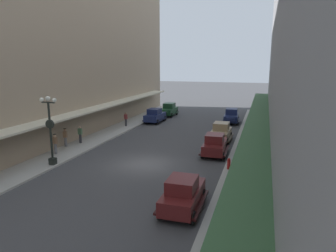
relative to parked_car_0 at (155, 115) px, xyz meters
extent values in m
plane|color=#424244|center=(4.89, -15.93, -0.94)|extent=(200.00, 200.00, 0.00)
cube|color=#A8A59E|center=(-2.61, -15.93, -0.87)|extent=(3.00, 60.00, 0.15)
cube|color=#A8A59E|center=(12.39, -15.93, -0.87)|extent=(3.00, 60.00, 0.15)
cube|color=beige|center=(-3.21, -15.93, 2.06)|extent=(1.80, 54.00, 0.16)
cube|color=#335933|center=(12.99, -15.93, 2.06)|extent=(1.80, 54.00, 0.16)
cube|color=#19234C|center=(0.00, 0.03, -0.20)|extent=(1.79, 3.94, 0.80)
cube|color=#19234C|center=(0.00, -0.22, 0.55)|extent=(1.48, 1.73, 0.70)
cube|color=#8C9EA8|center=(0.00, -0.22, 0.55)|extent=(1.41, 1.70, 0.42)
cube|color=#19234C|center=(0.05, 2.16, -0.15)|extent=(0.94, 0.38, 0.52)
cube|color=black|center=(-0.95, 0.06, -0.52)|extent=(0.32, 3.51, 0.12)
cube|color=black|center=(0.95, 0.01, -0.52)|extent=(0.32, 3.51, 0.12)
cylinder|color=black|center=(-0.78, 1.42, -0.60)|extent=(0.24, 0.68, 0.68)
cylinder|color=black|center=(0.84, 1.38, -0.60)|extent=(0.24, 0.68, 0.68)
cylinder|color=black|center=(-0.84, -1.31, -0.60)|extent=(0.24, 0.68, 0.68)
cylinder|color=black|center=(0.78, -1.35, -0.60)|extent=(0.24, 0.68, 0.68)
cube|color=#997F5B|center=(9.49, -7.20, -0.20)|extent=(1.75, 3.92, 0.80)
cube|color=#997F5B|center=(9.50, -6.95, 0.55)|extent=(1.46, 1.72, 0.70)
cube|color=#8C9EA8|center=(9.50, -6.95, 0.55)|extent=(1.39, 1.68, 0.42)
cube|color=#997F5B|center=(9.46, -9.33, -0.15)|extent=(0.94, 0.37, 0.52)
cube|color=#4C3F2D|center=(10.44, -7.21, -0.52)|extent=(0.29, 3.51, 0.12)
cube|color=#4C3F2D|center=(8.54, -7.19, -0.52)|extent=(0.29, 3.51, 0.12)
cylinder|color=black|center=(10.28, -8.57, -0.60)|extent=(0.23, 0.68, 0.68)
cylinder|color=black|center=(8.67, -8.55, -0.60)|extent=(0.23, 0.68, 0.68)
cylinder|color=black|center=(10.32, -5.85, -0.60)|extent=(0.23, 0.68, 0.68)
cylinder|color=black|center=(8.70, -5.82, -0.60)|extent=(0.23, 0.68, 0.68)
cube|color=#193D23|center=(0.23, 5.27, -0.20)|extent=(1.70, 3.90, 0.80)
cube|color=#193D23|center=(0.23, 5.52, 0.55)|extent=(1.44, 1.70, 0.70)
cube|color=#8C9EA8|center=(0.23, 5.52, 0.55)|extent=(1.37, 1.67, 0.42)
cube|color=#193D23|center=(0.23, 3.14, -0.15)|extent=(0.94, 0.36, 0.52)
cube|color=black|center=(1.18, 5.27, -0.52)|extent=(0.24, 3.51, 0.12)
cube|color=black|center=(-0.72, 5.27, -0.52)|extent=(0.24, 3.51, 0.12)
cylinder|color=black|center=(1.04, 3.90, -0.60)|extent=(0.22, 0.68, 0.68)
cylinder|color=black|center=(-0.57, 3.90, -0.60)|extent=(0.22, 0.68, 0.68)
cylinder|color=black|center=(1.04, 6.63, -0.60)|extent=(0.22, 0.68, 0.68)
cylinder|color=black|center=(-0.57, 6.63, -0.60)|extent=(0.22, 0.68, 0.68)
cube|color=#591919|center=(9.66, -11.90, -0.20)|extent=(1.81, 3.95, 0.80)
cube|color=#591919|center=(9.66, -12.15, 0.55)|extent=(1.49, 1.74, 0.70)
cube|color=#8C9EA8|center=(9.66, -12.15, 0.55)|extent=(1.41, 1.70, 0.42)
cube|color=#591919|center=(9.60, -9.77, -0.15)|extent=(0.94, 0.39, 0.52)
cube|color=black|center=(8.71, -11.92, -0.52)|extent=(0.34, 3.52, 0.12)
cube|color=black|center=(10.61, -11.87, -0.52)|extent=(0.34, 3.52, 0.12)
cylinder|color=black|center=(8.81, -10.56, -0.60)|extent=(0.24, 0.69, 0.68)
cylinder|color=black|center=(10.42, -10.51, -0.60)|extent=(0.24, 0.69, 0.68)
cylinder|color=black|center=(8.89, -13.28, -0.60)|extent=(0.24, 0.69, 0.68)
cylinder|color=black|center=(10.50, -13.24, -0.60)|extent=(0.24, 0.69, 0.68)
cube|color=#591919|center=(9.60, -22.24, -0.20)|extent=(1.75, 3.92, 0.80)
cube|color=#591919|center=(9.60, -22.49, 0.55)|extent=(1.46, 1.72, 0.70)
cube|color=#8C9EA8|center=(9.60, -22.49, 0.55)|extent=(1.39, 1.68, 0.42)
cube|color=#591919|center=(9.58, -20.11, -0.15)|extent=(0.94, 0.37, 0.52)
cube|color=black|center=(8.65, -22.25, -0.52)|extent=(0.28, 3.51, 0.12)
cube|color=black|center=(10.55, -22.23, -0.52)|extent=(0.28, 3.51, 0.12)
cylinder|color=black|center=(8.78, -20.89, -0.60)|extent=(0.23, 0.68, 0.68)
cylinder|color=black|center=(10.39, -20.87, -0.60)|extent=(0.23, 0.68, 0.68)
cylinder|color=black|center=(8.81, -23.62, -0.60)|extent=(0.23, 0.68, 0.68)
cylinder|color=black|center=(10.42, -23.60, -0.60)|extent=(0.23, 0.68, 0.68)
cube|color=#19234C|center=(9.50, 2.56, -0.20)|extent=(1.88, 3.98, 0.80)
cube|color=#19234C|center=(9.48, 2.81, 0.55)|extent=(1.52, 1.77, 0.70)
cube|color=#8C9EA8|center=(9.48, 2.81, 0.55)|extent=(1.45, 1.73, 0.42)
cube|color=#19234C|center=(9.60, 0.43, -0.15)|extent=(0.95, 0.40, 0.52)
cube|color=black|center=(10.45, 2.60, -0.52)|extent=(0.41, 3.52, 0.12)
cube|color=black|center=(8.55, 2.51, -0.52)|extent=(0.41, 3.52, 0.12)
cylinder|color=black|center=(10.37, 1.23, -0.60)|extent=(0.25, 0.69, 0.68)
cylinder|color=black|center=(8.75, 1.16, -0.60)|extent=(0.25, 0.69, 0.68)
cylinder|color=black|center=(10.24, 3.96, -0.60)|extent=(0.25, 0.69, 0.68)
cylinder|color=black|center=(8.63, 3.88, -0.60)|extent=(0.25, 0.69, 0.68)
cube|color=black|center=(-1.51, -18.48, -0.54)|extent=(0.44, 0.44, 0.50)
cylinder|color=black|center=(-1.51, -18.48, 1.81)|extent=(0.16, 0.16, 4.20)
cube|color=black|center=(-1.51, -18.48, 3.91)|extent=(1.10, 0.10, 0.10)
sphere|color=white|center=(-2.06, -18.48, 4.09)|extent=(0.32, 0.32, 0.32)
sphere|color=white|center=(-0.96, -18.48, 4.09)|extent=(0.32, 0.32, 0.32)
sphere|color=white|center=(-1.51, -18.48, 4.19)|extent=(0.36, 0.36, 0.36)
cylinder|color=black|center=(-1.51, -18.48, 2.31)|extent=(0.64, 0.18, 0.64)
cylinder|color=silver|center=(-1.51, -18.38, 2.31)|extent=(0.56, 0.02, 0.56)
cylinder|color=#B21E19|center=(11.24, -15.56, -0.44)|extent=(0.24, 0.24, 0.70)
sphere|color=#B21E19|center=(11.24, -15.56, -0.07)|extent=(0.20, 0.20, 0.20)
cylinder|color=#4C4238|center=(12.43, 3.81, -0.37)|extent=(0.24, 0.24, 0.85)
cube|color=#4C724C|center=(12.43, 3.81, 0.34)|extent=(0.36, 0.22, 0.56)
sphere|color=beige|center=(12.43, 3.81, 0.74)|extent=(0.22, 0.22, 0.22)
cylinder|color=#2D2D33|center=(13.00, -5.58, -0.37)|extent=(0.24, 0.24, 0.85)
cube|color=white|center=(13.00, -5.58, 0.34)|extent=(0.36, 0.22, 0.56)
sphere|color=tan|center=(13.00, -5.58, 0.74)|extent=(0.22, 0.22, 0.22)
cylinder|color=slate|center=(-3.64, -13.89, -0.37)|extent=(0.24, 0.24, 0.85)
cube|color=#8C6647|center=(-3.64, -13.89, 0.34)|extent=(0.36, 0.22, 0.56)
sphere|color=#9E7051|center=(-3.64, -13.89, 0.74)|extent=(0.22, 0.22, 0.22)
cylinder|color=black|center=(-3.64, -13.89, 0.86)|extent=(0.28, 0.28, 0.04)
cylinder|color=slate|center=(-3.12, -16.01, -0.37)|extent=(0.24, 0.24, 0.85)
cube|color=#8C6647|center=(-3.12, -16.01, 0.34)|extent=(0.36, 0.22, 0.56)
sphere|color=beige|center=(-3.12, -16.01, 0.74)|extent=(0.22, 0.22, 0.22)
cylinder|color=black|center=(-3.12, -16.01, 0.86)|extent=(0.28, 0.28, 0.04)
cylinder|color=#2D2D33|center=(-2.32, -3.87, -0.37)|extent=(0.24, 0.24, 0.85)
cube|color=maroon|center=(-2.32, -3.87, 0.34)|extent=(0.36, 0.22, 0.56)
sphere|color=#9E7051|center=(-2.32, -3.87, 0.74)|extent=(0.22, 0.22, 0.22)
cylinder|color=#2D2D33|center=(-3.06, -12.42, -0.37)|extent=(0.24, 0.24, 0.85)
cube|color=#4C724C|center=(-3.06, -12.42, 0.34)|extent=(0.36, 0.22, 0.56)
sphere|color=beige|center=(-3.06, -12.42, 0.74)|extent=(0.22, 0.22, 0.22)
camera|label=1|loc=(13.39, -36.98, 6.77)|focal=32.93mm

